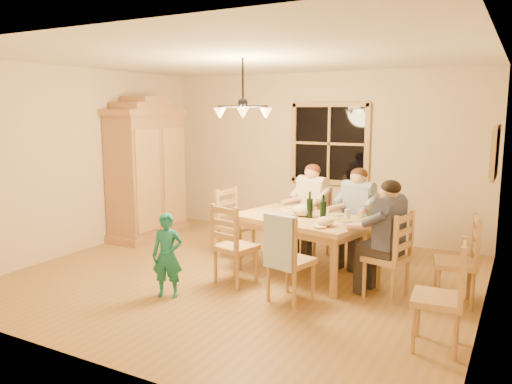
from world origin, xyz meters
The scene contains 33 objects.
floor centered at (0.00, 0.00, 0.00)m, with size 5.50×5.50×0.00m, color olive.
ceiling centered at (0.00, 0.00, 2.70)m, with size 5.50×5.00×0.02m, color white.
wall_back centered at (0.00, 2.50, 1.35)m, with size 5.50×0.02×2.70m, color beige.
wall_left centered at (-2.75, 0.00, 1.35)m, with size 0.02×5.00×2.70m, color beige.
wall_right centered at (2.75, 0.00, 1.35)m, with size 0.02×5.00×2.70m, color beige.
window centered at (0.20, 2.47, 1.55)m, with size 1.30×0.06×1.30m.
painting centered at (2.71, 1.20, 1.60)m, with size 0.06×0.78×0.64m.
chandelier centered at (0.00, 0.00, 2.08)m, with size 0.77×0.68×0.71m.
armoire centered at (-2.42, 1.03, 1.06)m, with size 0.66×1.40×2.30m.
dining_table centered at (0.62, 0.42, 0.66)m, with size 1.85×1.36×0.76m.
chair_far_left centered at (0.39, 1.28, 0.30)m, with size 0.52×0.51×0.99m.
chair_far_right centered at (1.11, 1.11, 0.30)m, with size 0.52×0.51×0.99m.
chair_near_left centered at (0.04, -0.26, 0.30)m, with size 0.52×0.51×0.99m.
chair_near_right centered at (0.86, -0.44, 0.30)m, with size 0.52×0.51×0.99m.
chair_end_left centered at (-0.51, 0.67, 0.30)m, with size 0.51×0.52×0.99m.
chair_end_right centered at (1.75, 0.16, 0.30)m, with size 0.51×0.52×0.99m.
adult_woman centered at (0.39, 1.28, 0.84)m, with size 0.46×0.49×0.87m.
adult_plaid_man centered at (1.11, 1.11, 0.84)m, with size 0.46×0.49×0.87m.
adult_slate_man centered at (1.75, 0.16, 0.84)m, with size 0.49×0.46×0.87m.
towel centered at (0.81, -0.63, 0.70)m, with size 0.38×0.10×0.58m, color #A9C3E4.
wine_bottle_a centered at (0.72, 0.40, 0.93)m, with size 0.08×0.08×0.33m, color black.
wine_bottle_b centered at (0.95, 0.27, 0.93)m, with size 0.08×0.08×0.33m, color black.
plate_woman centered at (0.30, 0.75, 0.77)m, with size 0.26×0.26×0.02m, color white.
plate_plaid centered at (0.99, 0.61, 0.77)m, with size 0.26×0.26×0.02m, color white.
plate_slate centered at (1.20, 0.31, 0.77)m, with size 0.26×0.26×0.02m, color white.
wine_glass_a centered at (0.56, 0.69, 0.83)m, with size 0.06×0.06×0.14m, color silver.
wine_glass_b centered at (1.19, 0.46, 0.83)m, with size 0.06×0.06×0.14m, color silver.
cap centered at (1.05, 0.06, 0.82)m, with size 0.20×0.20×0.11m, color beige.
napkin centered at (0.45, 0.27, 0.78)m, with size 0.18×0.14×0.03m, color slate.
cloth_bundle centered at (0.61, 0.45, 0.84)m, with size 0.28×0.22×0.15m, color #C2B48C.
child centered at (-0.40, -1.00, 0.48)m, with size 0.35×0.23×0.96m, color #19716B.
chair_spare_front centered at (2.45, -0.86, 0.30)m, with size 0.45×0.47×0.99m.
chair_spare_back centered at (2.45, 0.32, 0.30)m, with size 0.50×0.51×0.99m.
Camera 1 is at (3.04, -5.26, 2.07)m, focal length 35.00 mm.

